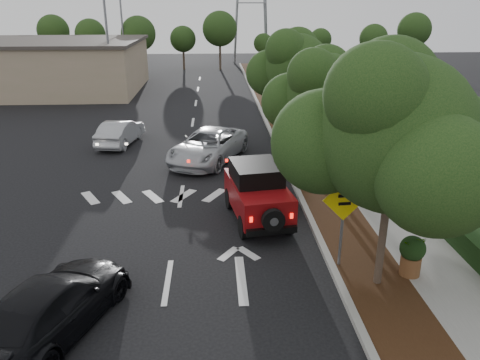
{
  "coord_description": "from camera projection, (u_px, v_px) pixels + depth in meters",
  "views": [
    {
      "loc": [
        1.35,
        -10.94,
        7.1
      ],
      "look_at": [
        2.14,
        3.0,
        1.77
      ],
      "focal_mm": 35.0,
      "sensor_mm": 36.0,
      "label": 1
    }
  ],
  "objects": [
    {
      "name": "commercial_building",
      "position": [
        6.0,
        67.0,
        39.09
      ],
      "size": [
        22.0,
        12.0,
        4.0
      ],
      "primitive_type": "cube",
      "color": "#9C8B6B",
      "rests_on": "ground"
    },
    {
      "name": "speed_hump_sign",
      "position": [
        344.0,
        210.0,
        12.65
      ],
      "size": [
        1.23,
        0.14,
        2.63
      ],
      "rotation": [
        0.0,
        0.0,
        0.08
      ],
      "color": "slate",
      "rests_on": "ground"
    },
    {
      "name": "silver_sedan_oncoming",
      "position": [
        120.0,
        132.0,
        24.69
      ],
      "size": [
        2.04,
        4.12,
        1.3
      ],
      "primitive_type": "imported",
      "rotation": [
        0.0,
        0.0,
        2.97
      ],
      "color": "#A4A6AC",
      "rests_on": "ground"
    },
    {
      "name": "red_jeep",
      "position": [
        256.0,
        191.0,
        16.09
      ],
      "size": [
        2.2,
        3.99,
        1.97
      ],
      "rotation": [
        0.0,
        0.0,
        0.15
      ],
      "color": "black",
      "rests_on": "ground"
    },
    {
      "name": "street_tree_near",
      "position": [
        377.0,
        286.0,
        12.49
      ],
      "size": [
        3.8,
        3.8,
        5.92
      ],
      "primitive_type": null,
      "color": "black",
      "rests_on": "ground"
    },
    {
      "name": "planting_strip",
      "position": [
        297.0,
        148.0,
        24.13
      ],
      "size": [
        1.8,
        70.0,
        0.12
      ],
      "primitive_type": "cube",
      "color": "black",
      "rests_on": "ground"
    },
    {
      "name": "curb",
      "position": [
        278.0,
        148.0,
        24.08
      ],
      "size": [
        0.2,
        70.0,
        0.15
      ],
      "primitive_type": "cube",
      "color": "#9E9B93",
      "rests_on": "ground"
    },
    {
      "name": "sidewalk",
      "position": [
        333.0,
        147.0,
        24.23
      ],
      "size": [
        2.0,
        70.0,
        0.12
      ],
      "primitive_type": "cube",
      "color": "gray",
      "rests_on": "ground"
    },
    {
      "name": "street_tree_far",
      "position": [
        294.0,
        143.0,
        25.09
      ],
      "size": [
        3.4,
        3.4,
        5.62
      ],
      "primitive_type": null,
      "color": "black",
      "rests_on": "ground"
    },
    {
      "name": "street_tree_mid",
      "position": [
        320.0,
        188.0,
        19.02
      ],
      "size": [
        3.2,
        3.2,
        5.32
      ],
      "primitive_type": null,
      "color": "black",
      "rests_on": "ground"
    },
    {
      "name": "light_pole_a",
      "position": [
        113.0,
        99.0,
        36.58
      ],
      "size": [
        2.0,
        0.22,
        9.0
      ],
      "primitive_type": null,
      "color": "slate",
      "rests_on": "ground"
    },
    {
      "name": "silver_suv_ahead",
      "position": [
        208.0,
        146.0,
        22.1
      ],
      "size": [
        4.34,
        5.79,
        1.46
      ],
      "primitive_type": "imported",
      "rotation": [
        0.0,
        0.0,
        -0.41
      ],
      "color": "#B0B2B8",
      "rests_on": "ground"
    },
    {
      "name": "black_suv_oncoming",
      "position": [
        52.0,
        306.0,
        10.57
      ],
      "size": [
        3.33,
        4.98,
        1.34
      ],
      "primitive_type": "imported",
      "rotation": [
        0.0,
        0.0,
        2.8
      ],
      "color": "black",
      "rests_on": "ground"
    },
    {
      "name": "terracotta_planter",
      "position": [
        412.0,
        252.0,
        12.56
      ],
      "size": [
        0.69,
        0.69,
        1.2
      ],
      "rotation": [
        0.0,
        0.0,
        -0.05
      ],
      "color": "brown",
      "rests_on": "ground"
    },
    {
      "name": "light_pole_b",
      "position": [
        127.0,
        76.0,
        47.72
      ],
      "size": [
        2.0,
        0.22,
        9.0
      ],
      "primitive_type": null,
      "color": "slate",
      "rests_on": "ground"
    },
    {
      "name": "parked_suv",
      "position": [
        93.0,
        91.0,
        35.88
      ],
      "size": [
        4.31,
        2.24,
        1.4
      ],
      "primitive_type": "imported",
      "rotation": [
        0.0,
        0.0,
        1.42
      ],
      "color": "#B7B9BF",
      "rests_on": "ground"
    },
    {
      "name": "hedge",
      "position": [
        360.0,
        140.0,
        24.19
      ],
      "size": [
        0.8,
        70.0,
        0.8
      ],
      "primitive_type": "cube",
      "color": "black",
      "rests_on": "ground"
    },
    {
      "name": "ground",
      "position": [
        168.0,
        282.0,
        12.67
      ],
      "size": [
        120.0,
        120.0,
        0.0
      ],
      "primitive_type": "plane",
      "color": "black",
      "rests_on": "ground"
    },
    {
      "name": "transmission_tower",
      "position": [
        251.0,
        63.0,
        57.76
      ],
      "size": [
        7.0,
        4.0,
        28.0
      ],
      "primitive_type": null,
      "color": "slate",
      "rests_on": "ground"
    }
  ]
}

